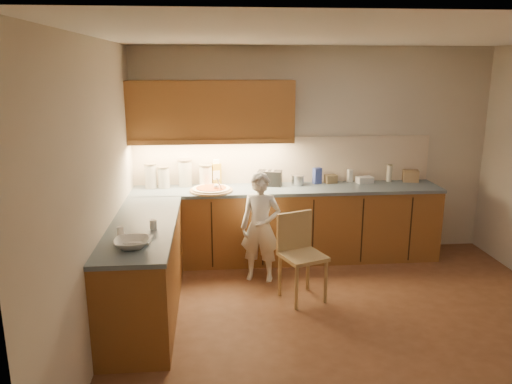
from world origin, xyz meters
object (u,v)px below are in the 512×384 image
(toaster, at_px, (270,178))
(pizza_on_board, at_px, (211,189))
(child, at_px, (261,227))
(wooden_chair, at_px, (299,250))
(oil_jug, at_px, (216,174))

(toaster, bearing_deg, pizza_on_board, -148.50)
(child, bearing_deg, pizza_on_board, 153.28)
(wooden_chair, xyz_separation_m, toaster, (-0.17, 1.20, 0.49))
(child, xyz_separation_m, toaster, (0.19, 0.72, 0.40))
(pizza_on_board, height_order, child, child)
(pizza_on_board, relative_size, oil_jug, 1.56)
(child, distance_m, oil_jug, 1.03)
(wooden_chair, relative_size, oil_jug, 2.76)
(child, distance_m, toaster, 0.84)
(child, relative_size, oil_jug, 3.80)
(child, distance_m, wooden_chair, 0.60)
(child, bearing_deg, toaster, 91.28)
(pizza_on_board, xyz_separation_m, child, (0.54, -0.49, -0.32))
(pizza_on_board, xyz_separation_m, oil_jug, (0.06, 0.31, 0.13))
(pizza_on_board, distance_m, wooden_chair, 1.38)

